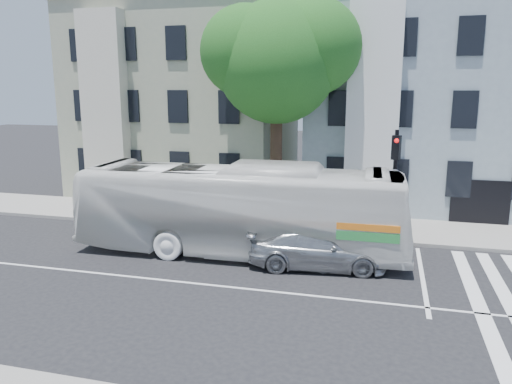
% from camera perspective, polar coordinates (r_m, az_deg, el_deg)
% --- Properties ---
extents(ground, '(120.00, 120.00, 0.00)m').
position_cam_1_polar(ground, '(16.67, -4.27, -10.67)').
color(ground, black).
rests_on(ground, ground).
extents(sidewalk_far, '(80.00, 4.00, 0.15)m').
position_cam_1_polar(sidewalk_far, '(23.94, 1.98, -3.41)').
color(sidewalk_far, gray).
rests_on(sidewalk_far, ground).
extents(building_left, '(12.00, 10.00, 11.00)m').
position_cam_1_polar(building_left, '(31.93, -7.59, 10.18)').
color(building_left, '#959C83').
rests_on(building_left, ground).
extents(building_right, '(12.00, 10.00, 11.00)m').
position_cam_1_polar(building_right, '(29.60, 18.75, 9.54)').
color(building_right, '#86969F').
rests_on(building_right, ground).
extents(street_tree, '(7.30, 5.90, 11.10)m').
position_cam_1_polar(street_tree, '(23.85, 2.67, 15.34)').
color(street_tree, '#2D2116').
rests_on(street_tree, ground).
extents(bus, '(3.38, 12.84, 3.55)m').
position_cam_1_polar(bus, '(19.22, -1.82, -2.00)').
color(bus, white).
rests_on(bus, ground).
extents(sedan, '(2.63, 5.17, 1.44)m').
position_cam_1_polar(sedan, '(18.18, 7.03, -6.37)').
color(sedan, '#AEB1B5').
rests_on(sedan, ground).
extents(hedge, '(8.53, 2.06, 0.70)m').
position_cam_1_polar(hedge, '(24.11, -9.09, -2.41)').
color(hedge, '#2B5C1E').
rests_on(hedge, sidewalk_far).
extents(traffic_signal, '(0.47, 0.55, 4.74)m').
position_cam_1_polar(traffic_signal, '(20.74, 15.58, 2.22)').
color(traffic_signal, black).
rests_on(traffic_signal, ground).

